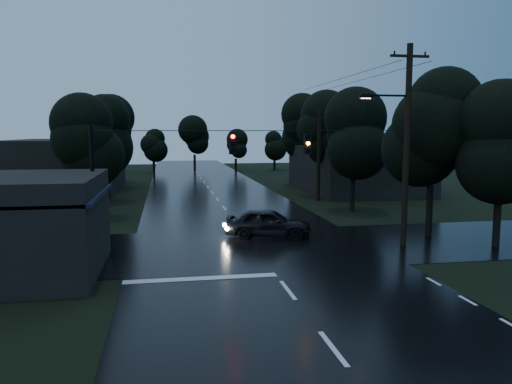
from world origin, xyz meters
name	(u,v)px	position (x,y,z in m)	size (l,w,h in m)	color
ground	(333,349)	(0.00, 0.00, 0.00)	(160.00, 160.00, 0.00)	black
main_road	(218,200)	(0.00, 30.00, 0.00)	(12.00, 120.00, 0.02)	black
cross_street	(254,247)	(0.00, 12.00, 0.00)	(60.00, 9.00, 0.02)	black
building_far_right	(356,169)	(14.00, 34.00, 2.20)	(10.00, 14.00, 4.40)	black
building_far_left	(67,165)	(-14.00, 40.00, 2.50)	(10.00, 16.00, 5.00)	black
utility_pole_main	(405,142)	(7.41, 11.00, 5.26)	(3.50, 0.30, 10.00)	black
utility_pole_far	(319,155)	(8.30, 28.00, 3.88)	(2.00, 0.30, 7.50)	black
anchor_pole_left	(93,193)	(-7.50, 11.00, 3.00)	(0.18, 0.18, 6.00)	black
span_signals	(270,143)	(0.56, 10.99, 5.24)	(15.00, 0.37, 1.12)	black
tree_corner_near	(433,127)	(10.00, 13.00, 5.99)	(4.48, 4.48, 9.44)	black
tree_corner_far	(501,142)	(12.00, 10.00, 5.24)	(3.92, 3.92, 8.26)	black
tree_left_a	(92,140)	(-9.00, 22.00, 5.24)	(3.92, 3.92, 8.26)	black
tree_left_b	(98,134)	(-9.60, 30.00, 5.62)	(4.20, 4.20, 8.85)	black
tree_left_c	(105,130)	(-10.20, 40.00, 5.99)	(4.48, 4.48, 9.44)	black
tree_right_a	(354,134)	(9.00, 22.00, 5.62)	(4.20, 4.20, 8.85)	black
tree_right_b	(327,129)	(9.60, 30.00, 5.99)	(4.48, 4.48, 9.44)	black
tree_right_c	(302,126)	(10.20, 40.00, 6.37)	(4.76, 4.76, 10.03)	black
car	(268,223)	(1.19, 14.27, 0.79)	(1.87, 4.65, 1.58)	black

